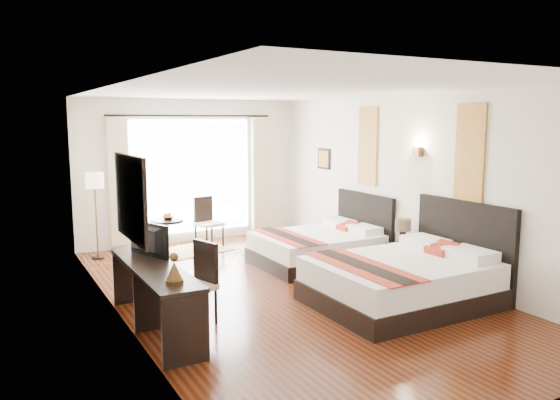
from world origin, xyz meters
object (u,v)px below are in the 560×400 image
side_table (167,238)px  bed_far (321,246)px  floor_lamp (95,186)px  console_desk (155,297)px  nightstand (406,260)px  fruit_bowl (168,218)px  table_lamp (403,227)px  desk_chair (195,299)px  window_chair (209,232)px  vase (411,242)px  bed_near (406,279)px  television (144,240)px

side_table → bed_far: bearing=-38.6°
floor_lamp → console_desk: bearing=-90.7°
console_desk → nightstand: bearing=3.8°
floor_lamp → fruit_bowl: 1.35m
table_lamp → desk_chair: (-3.55, -0.39, -0.47)m
table_lamp → side_table: bearing=134.8°
desk_chair → floor_lamp: 3.87m
table_lamp → fruit_bowl: 4.05m
table_lamp → desk_chair: desk_chair is taller
bed_far → side_table: (-2.13, 1.70, 0.04)m
floor_lamp → window_chair: 2.26m
vase → fruit_bowl: (-2.82, 3.09, 0.13)m
console_desk → bed_near: bearing=-12.6°
side_table → nightstand: bearing=-46.1°
bed_far → nightstand: (0.73, -1.27, -0.05)m
bed_near → side_table: size_ratio=3.44×
nightstand → side_table: bearing=133.9°
bed_far → television: (-3.27, -1.07, 0.67)m
table_lamp → bed_near: bearing=-129.1°
vase → table_lamp: bearing=86.9°
side_table → fruit_bowl: (0.03, 0.01, 0.36)m
nightstand → vase: vase is taller
bed_far → window_chair: (-1.20, 2.08, -0.01)m
fruit_bowl → desk_chair: bearing=-102.3°
fruit_bowl → window_chair: bearing=22.1°
bed_far → desk_chair: bed_far is taller
side_table → fruit_bowl: bearing=18.9°
table_lamp → window_chair: window_chair is taller
vase → nightstand: bearing=84.6°
nightstand → floor_lamp: 5.34m
television → table_lamp: bearing=-112.2°
bed_far → nightstand: bed_far is taller
bed_far → nightstand: bearing=-60.1°
console_desk → window_chair: size_ratio=2.32×
nightstand → fruit_bowl: 4.14m
nightstand → console_desk: 4.03m
desk_chair → window_chair: (1.61, 3.65, -0.01)m
desk_chair → vase: bearing=165.9°
desk_chair → window_chair: 3.99m
console_desk → window_chair: 4.17m
bed_far → console_desk: (-3.29, -1.53, 0.08)m
vase → console_desk: 4.01m
nightstand → fruit_bowl: fruit_bowl is taller
bed_far → vase: size_ratio=16.78×
television → side_table: television is taller
console_desk → bed_far: bearing=25.0°
desk_chair → side_table: desk_chair is taller
floor_lamp → side_table: size_ratio=2.27×
vase → window_chair: 3.96m
bed_near → window_chair: 4.45m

